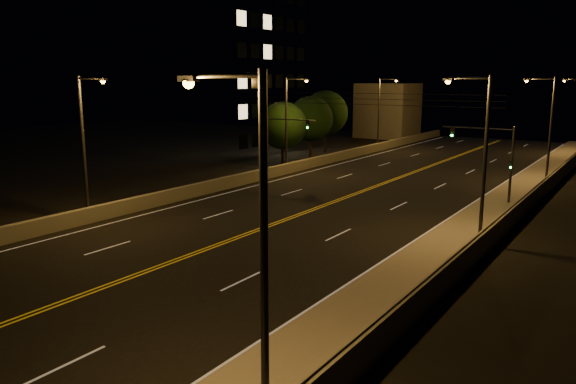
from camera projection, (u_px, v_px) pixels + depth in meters
The scene contains 21 objects.
road at pixel (279, 222), 35.10m from camera, with size 18.00×120.00×0.02m, color black.
sidewalk at pixel (450, 248), 29.26m from camera, with size 3.60×120.00×0.30m, color gray.
curb at pixel (415, 244), 30.28m from camera, with size 0.14×120.00×0.15m, color gray.
parapet_wall at pixel (483, 241), 28.25m from camera, with size 0.30×120.00×1.00m, color gray.
jersey_barrier at pixel (165, 197), 40.31m from camera, with size 0.45×120.00×0.97m, color gray.
distant_building_left at pixel (388, 110), 86.97m from camera, with size 8.00×8.00×8.26m, color gray.
parapet_rail at pixel (484, 231), 28.15m from camera, with size 0.06×0.06×120.00m, color black.
lane_markings at pixel (278, 222), 35.03m from camera, with size 17.32×116.00×0.00m.
streetlight_0 at pixel (254, 234), 13.15m from camera, with size 2.55×0.28×9.00m.
streetlight_1 at pixel (480, 149), 29.48m from camera, with size 2.55×0.28×9.00m.
streetlight_2 at pixel (548, 123), 46.76m from camera, with size 2.55×0.28×9.00m.
streetlight_4 at pixel (86, 139), 34.21m from camera, with size 2.55×0.28×9.00m.
streetlight_5 at pixel (289, 118), 52.80m from camera, with size 2.55×0.28×9.00m.
streetlight_6 at pixel (381, 109), 70.06m from camera, with size 2.55×0.28×9.00m.
traffic_signal_right at pixel (496, 155), 39.40m from camera, with size 5.11×0.31×5.60m.
traffic_signal_left at pixel (277, 140), 49.44m from camera, with size 5.11×0.31×5.60m.
overhead_wires at pixel (351, 99), 41.44m from camera, with size 22.00×0.03×0.83m.
building_tower at pixel (196, 41), 71.74m from camera, with size 24.00×15.00×28.40m.
tree_0 at pixel (283, 126), 57.43m from camera, with size 4.88×4.88×6.62m.
tree_1 at pixel (311, 119), 64.16m from camera, with size 5.14×5.14×6.96m.
tree_2 at pixel (325, 113), 68.99m from camera, with size 5.54×5.54×7.51m.
Camera 1 is at (19.14, -8.16, 8.75)m, focal length 35.00 mm.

